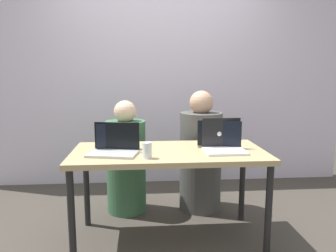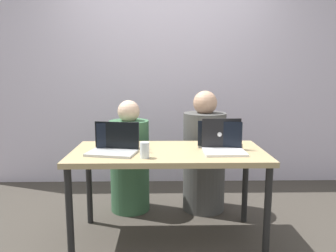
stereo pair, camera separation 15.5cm
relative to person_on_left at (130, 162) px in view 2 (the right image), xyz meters
The scene contains 10 objects.
ground_plane 0.85m from the person_on_left, 59.09° to the right, with size 12.00×12.00×0.00m, color #3D3831.
back_wall 1.18m from the person_on_left, 67.78° to the left, with size 4.50×0.10×2.36m, color silver.
desk 0.73m from the person_on_left, 59.09° to the right, with size 1.48×0.72×0.73m.
person_on_left is the anchor object (origin of this frame).
person_on_right 0.72m from the person_on_left, ahead, with size 0.46×0.46×1.16m.
laptop_back_right 0.97m from the person_on_left, 31.97° to the right, with size 0.39×0.31×0.22m.
laptop_front_right 1.06m from the person_on_left, 39.81° to the right, with size 0.31×0.29×0.24m.
laptop_back_left 0.58m from the person_on_left, 95.35° to the right, with size 0.37×0.29×0.21m.
laptop_front_left 0.74m from the person_on_left, 94.31° to the right, with size 0.39×0.30×0.22m.
water_glass_left 0.90m from the person_on_left, 76.95° to the right, with size 0.07×0.07×0.11m.
Camera 2 is at (-0.05, -2.46, 1.33)m, focal length 35.00 mm.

